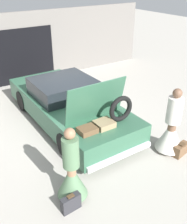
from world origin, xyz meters
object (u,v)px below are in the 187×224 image
(person_left, at_px, (72,174))
(suitcase_beside_left_person, at_px, (71,203))
(suitcase_beside_right_person, at_px, (181,150))
(person_right, at_px, (171,130))
(car, at_px, (68,104))

(person_left, xyz_separation_m, suitcase_beside_left_person, (-0.20, -0.29, -0.42))
(suitcase_beside_right_person, bearing_deg, person_right, 109.97)
(person_right, bearing_deg, suitcase_beside_right_person, -151.55)
(suitcase_beside_left_person, xyz_separation_m, suitcase_beside_right_person, (3.20, -0.00, -0.02))
(person_left, height_order, person_right, person_right)
(person_right, bearing_deg, car, 35.95)
(suitcase_beside_left_person, distance_m, suitcase_beside_right_person, 3.20)
(person_left, height_order, suitcase_beside_left_person, person_left)
(person_left, xyz_separation_m, person_right, (2.89, 0.01, 0.03))
(person_left, distance_m, person_right, 2.89)
(suitcase_beside_right_person, bearing_deg, person_left, 174.40)
(suitcase_beside_left_person, bearing_deg, car, 61.82)
(car, height_order, person_right, car)
(person_left, relative_size, suitcase_beside_right_person, 3.37)
(person_right, xyz_separation_m, suitcase_beside_right_person, (0.11, -0.30, -0.46))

